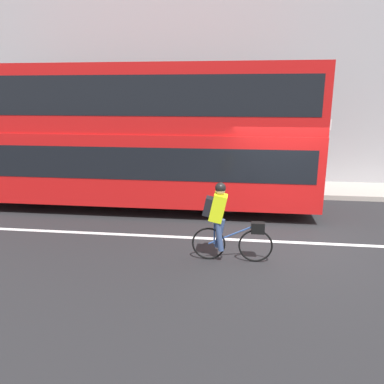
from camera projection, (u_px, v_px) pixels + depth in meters
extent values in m
plane|color=#232326|center=(285.00, 243.00, 8.49)|extent=(80.00, 80.00, 0.00)
cube|color=silver|center=(284.00, 242.00, 8.54)|extent=(50.00, 0.14, 0.01)
cube|color=#A8A399|center=(269.00, 188.00, 13.11)|extent=(60.00, 2.03, 0.16)
cube|color=#9E9EA3|center=(271.00, 91.00, 13.39)|extent=(60.00, 0.30, 6.81)
cylinder|color=black|center=(245.00, 192.00, 10.76)|extent=(1.08, 0.30, 1.08)
cylinder|color=black|center=(38.00, 186.00, 11.52)|extent=(1.08, 0.30, 1.08)
cube|color=red|center=(137.00, 164.00, 10.95)|extent=(10.18, 2.41, 1.94)
cube|color=black|center=(137.00, 156.00, 10.89)|extent=(9.77, 2.43, 0.85)
cube|color=red|center=(135.00, 99.00, 10.48)|extent=(10.18, 2.31, 1.78)
cube|color=black|center=(134.00, 95.00, 10.46)|extent=(9.77, 2.33, 1.00)
torus|color=black|center=(255.00, 246.00, 7.45)|extent=(0.68, 0.04, 0.68)
torus|color=black|center=(209.00, 244.00, 7.57)|extent=(0.68, 0.04, 0.68)
cylinder|color=#2D4C8C|center=(232.00, 234.00, 7.45)|extent=(0.95, 0.03, 0.47)
cylinder|color=#2D4C8C|center=(214.00, 232.00, 7.49)|extent=(0.03, 0.03, 0.50)
cube|color=black|center=(258.00, 228.00, 7.35)|extent=(0.26, 0.16, 0.22)
cube|color=#D8EA19|center=(218.00, 207.00, 7.35)|extent=(0.37, 0.32, 0.58)
cube|color=black|center=(208.00, 206.00, 7.37)|extent=(0.21, 0.26, 0.38)
cylinder|color=#384C7A|center=(220.00, 233.00, 7.58)|extent=(0.21, 0.11, 0.61)
cylinder|color=#384C7A|center=(219.00, 236.00, 7.40)|extent=(0.19, 0.11, 0.61)
sphere|color=tan|center=(220.00, 190.00, 7.26)|extent=(0.19, 0.19, 0.19)
sphere|color=black|center=(220.00, 188.00, 7.25)|extent=(0.21, 0.21, 0.21)
cylinder|color=#59595B|center=(323.00, 154.00, 12.49)|extent=(0.07, 0.07, 2.39)
cube|color=white|center=(326.00, 125.00, 12.20)|extent=(0.36, 0.02, 0.36)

